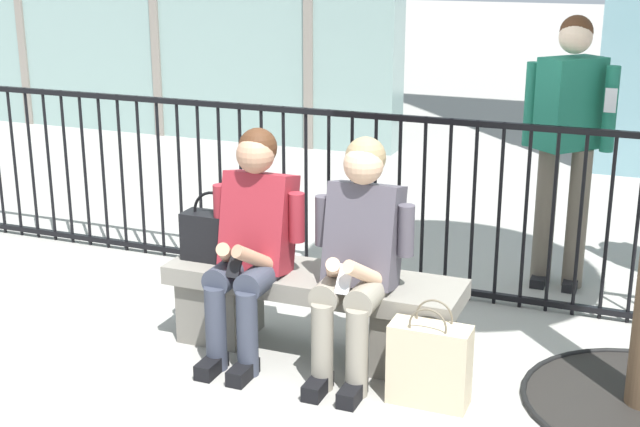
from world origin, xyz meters
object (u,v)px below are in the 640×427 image
Objects in this scene: handbag_on_bench at (214,235)px; bystander_further_back at (568,132)px; seated_person_companion at (358,252)px; stone_bench at (313,304)px; seated_person_with_phone at (251,238)px; shopping_bag at (429,364)px.

bystander_further_back reaches higher than handbag_on_bench.
bystander_further_back is at bearing 42.24° from handbag_on_bench.
bystander_further_back reaches higher than seated_person_companion.
seated_person_with_phone is at bearing -156.36° from stone_bench.
shopping_bag is at bearing -101.06° from bystander_further_back.
seated_person_with_phone is at bearing 169.22° from shopping_bag.
handbag_on_bench is 1.40m from shopping_bag.
handbag_on_bench is 2.29m from bystander_further_back.
stone_bench is at bearing 0.99° from handbag_on_bench.
stone_bench is 0.94× the size of bystander_further_back.
stone_bench is at bearing 156.36° from seated_person_companion.
stone_bench is 1.99m from bystander_further_back.
seated_person_companion is at bearing -7.73° from handbag_on_bench.
seated_person_with_phone is at bearing -22.53° from handbag_on_bench.
seated_person_with_phone is at bearing 180.00° from seated_person_companion.
handbag_on_bench reaches higher than shopping_bag.
shopping_bag reaches higher than stone_bench.
seated_person_companion is (0.29, -0.13, 0.38)m from stone_bench.
seated_person_companion is 1.85m from bystander_further_back.
shopping_bag is 0.30× the size of bystander_further_back.
bystander_further_back is (0.79, 1.63, 0.35)m from seated_person_companion.
stone_bench is 1.32× the size of seated_person_companion.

